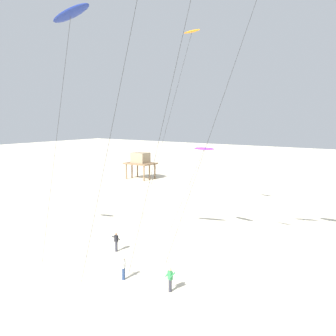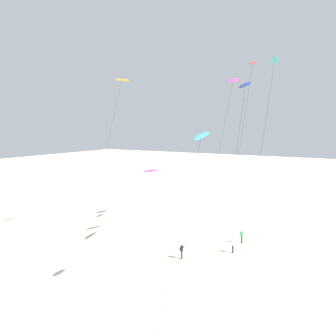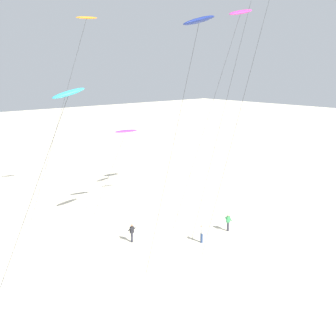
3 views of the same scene
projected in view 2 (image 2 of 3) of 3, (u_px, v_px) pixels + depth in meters
name	position (u px, v px, depth m)	size (l,w,h in m)	color
ground_plane	(271.00, 261.00, 40.30)	(260.00, 260.00, 0.00)	beige
kite_purple	(151.00, 171.00, 47.33)	(5.55, 1.14, 8.95)	purple
kite_magenta	(233.00, 81.00, 49.50)	(9.47, 1.53, 20.95)	#D8339E
kite_red	(252.00, 66.00, 45.68)	(8.06, 1.07, 22.53)	red
kite_orange	(121.00, 84.00, 44.65)	(8.10, 1.16, 20.08)	orange
kite_cyan	(201.00, 138.00, 28.09)	(7.12, 1.01, 14.19)	#33BFE0
kite_navy	(245.00, 86.00, 37.31)	(6.53, 1.12, 19.23)	navy
kite_teal	(274.00, 69.00, 42.81)	(8.05, 1.03, 22.41)	teal
kite_flyer_nearest	(233.00, 245.00, 42.61)	(0.60, 0.62, 1.67)	navy
kite_flyer_middle	(242.00, 236.00, 46.12)	(0.66, 0.64, 1.67)	#33333D
kite_flyer_furthest	(182.00, 251.00, 40.79)	(0.59, 0.57, 1.67)	#33333D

